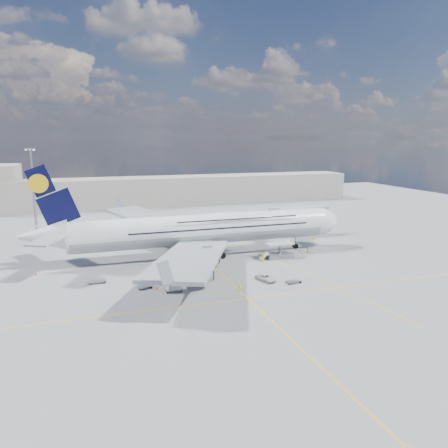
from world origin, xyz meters
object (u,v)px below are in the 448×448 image
object	(u,v)px
dolly_row_b	(195,281)
crew_van	(263,258)
jet_bridge	(293,215)
baggage_tug	(174,267)
dolly_nose_near	(209,263)
crew_tug	(240,288)
crew_nose	(313,238)
cone_wing_left_outer	(129,240)
cone_wing_right_inner	(151,280)
cone_wing_left_inner	(189,246)
catering_truck_outer	(99,233)
crew_loader	(308,250)
catering_truck_inner	(170,239)
crew_wing	(143,280)
dolly_row_a	(173,286)
service_van	(266,278)
dolly_nose_far	(293,281)
dolly_back	(97,281)
cone_tail	(36,274)
airliner	(204,229)
dolly_row_c	(145,287)
light_mast	(34,192)
cargo_loader	(278,253)
cone_nose	(315,238)
cone_wing_right_outer	(157,288)

from	to	relation	value
dolly_row_b	crew_van	xyz separation A→B (m)	(18.59, 9.04, 0.67)
jet_bridge	baggage_tug	world-z (taller)	jet_bridge
dolly_nose_near	crew_tug	size ratio (longest dim) A/B	2.04
crew_nose	crew_van	xyz separation A→B (m)	(-21.45, -14.95, 0.11)
cone_wing_left_outer	crew_van	bearing A→B (deg)	-49.51
crew_van	cone_wing_right_inner	xyz separation A→B (m)	(-26.86, -5.40, -0.75)
crew_van	cone_wing_right_inner	distance (m)	27.41
jet_bridge	cone_wing_left_inner	distance (m)	31.32
catering_truck_outer	crew_loader	size ratio (longest dim) A/B	4.16
crew_loader	cone_wing_left_outer	distance (m)	49.34
catering_truck_inner	crew_wing	bearing A→B (deg)	-94.06
cone_wing_left_inner	dolly_row_a	bearing A→B (deg)	-108.69
service_van	dolly_nose_far	bearing A→B (deg)	-51.86
jet_bridge	cone_wing_left_outer	xyz separation A→B (m)	(-44.91, 11.55, -6.61)
dolly_nose_far	crew_wing	bearing A→B (deg)	155.92
dolly_row_a	crew_tug	bearing A→B (deg)	-27.12
crew_nose	dolly_back	bearing A→B (deg)	-171.94
cone_wing_left_inner	dolly_back	bearing A→B (deg)	-136.58
cone_wing_right_inner	cone_tail	size ratio (longest dim) A/B	0.77
crew_van	cone_tail	xyz separation A→B (m)	(-49.21, 5.55, -0.68)
dolly_row_a	service_van	distance (m)	18.89
airliner	crew_tug	xyz separation A→B (m)	(-0.63, -26.71, -6.03)
catering_truck_inner	catering_truck_outer	bearing A→B (deg)	159.65
dolly_row_b	dolly_back	world-z (taller)	dolly_back
dolly_row_c	cone_wing_left_outer	size ratio (longest dim) A/B	6.08
light_mast	cone_wing_right_inner	world-z (taller)	light_mast
cargo_loader	catering_truck_inner	world-z (taller)	cargo_loader
cone_nose	crew_nose	bearing A→B (deg)	-132.48
dolly_row_b	cone_wing_right_outer	xyz separation A→B (m)	(-8.01, -1.82, -0.04)
cone_wing_right_inner	crew_nose	bearing A→B (deg)	22.84
catering_truck_inner	crew_tug	world-z (taller)	catering_truck_inner
crew_nose	cone_nose	bearing A→B (deg)	38.21
crew_loader	dolly_nose_near	bearing A→B (deg)	-147.11
light_mast	cone_nose	world-z (taller)	light_mast
dolly_nose_near	cone_nose	distance (m)	39.96
dolly_nose_far	airliner	bearing A→B (deg)	106.89
cargo_loader	dolly_row_b	world-z (taller)	cargo_loader
crew_wing	cone_nose	distance (m)	57.23
crew_tug	cone_wing_right_outer	distance (m)	15.79
cone_wing_left_outer	crew_wing	bearing A→B (deg)	-92.46
dolly_nose_far	dolly_row_a	bearing A→B (deg)	165.48
light_mast	dolly_back	world-z (taller)	light_mast
dolly_nose_near	service_van	size ratio (longest dim) A/B	0.74
dolly_row_b	catering_truck_outer	size ratio (longest dim) A/B	0.47
dolly_row_c	crew_wing	size ratio (longest dim) A/B	1.57
dolly_row_a	crew_nose	distance (m)	53.14
crew_wing	dolly_nose_far	bearing A→B (deg)	-74.40
crew_van	dolly_nose_near	bearing A→B (deg)	59.84
cone_nose	dolly_row_c	bearing A→B (deg)	-153.06
jet_bridge	crew_nose	size ratio (longest dim) A/B	10.63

